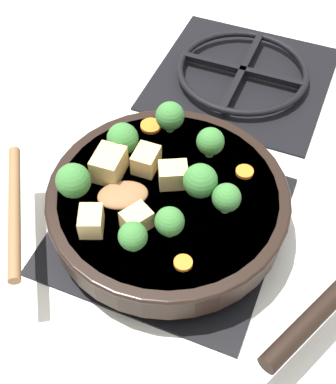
# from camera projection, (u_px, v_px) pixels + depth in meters

# --- Properties ---
(ground_plane) EXTENTS (2.40, 2.40, 0.00)m
(ground_plane) POSITION_uv_depth(u_px,v_px,m) (168.00, 225.00, 0.78)
(ground_plane) COLOR silver
(front_burner_grate) EXTENTS (0.31, 0.31, 0.03)m
(front_burner_grate) POSITION_uv_depth(u_px,v_px,m) (168.00, 220.00, 0.77)
(front_burner_grate) COLOR black
(front_burner_grate) RESTS_ON ground_plane
(rear_burner_grate) EXTENTS (0.31, 0.31, 0.03)m
(rear_burner_grate) POSITION_uv_depth(u_px,v_px,m) (242.00, 74.00, 0.98)
(rear_burner_grate) COLOR black
(rear_burner_grate) RESTS_ON ground_plane
(skillet_pan) EXTENTS (0.44, 0.35, 0.05)m
(skillet_pan) POSITION_uv_depth(u_px,v_px,m) (169.00, 203.00, 0.74)
(skillet_pan) COLOR black
(skillet_pan) RESTS_ON front_burner_grate
(wooden_spoon) EXTENTS (0.23, 0.21, 0.02)m
(wooden_spoon) POSITION_uv_depth(u_px,v_px,m) (64.00, 203.00, 0.70)
(wooden_spoon) COLOR brown
(wooden_spoon) RESTS_ON skillet_pan
(tofu_cube_center_large) EXTENTS (0.03, 0.04, 0.03)m
(tofu_cube_center_large) POSITION_uv_depth(u_px,v_px,m) (146.00, 160.00, 0.74)
(tofu_cube_center_large) COLOR #DBB770
(tofu_cube_center_large) RESTS_ON skillet_pan
(tofu_cube_near_handle) EXTENTS (0.04, 0.05, 0.04)m
(tofu_cube_near_handle) POSITION_uv_depth(u_px,v_px,m) (109.00, 164.00, 0.73)
(tofu_cube_near_handle) COLOR #DBB770
(tofu_cube_near_handle) RESTS_ON skillet_pan
(tofu_cube_east_chunk) EXTENTS (0.05, 0.05, 0.03)m
(tofu_cube_east_chunk) POSITION_uv_depth(u_px,v_px,m) (174.00, 175.00, 0.72)
(tofu_cube_east_chunk) COLOR #DBB770
(tofu_cube_east_chunk) RESTS_ON skillet_pan
(tofu_cube_west_chunk) EXTENTS (0.04, 0.05, 0.03)m
(tofu_cube_west_chunk) POSITION_uv_depth(u_px,v_px,m) (91.00, 221.00, 0.67)
(tofu_cube_west_chunk) COLOR #DBB770
(tofu_cube_west_chunk) RESTS_ON skillet_pan
(tofu_cube_back_piece) EXTENTS (0.04, 0.05, 0.03)m
(tofu_cube_back_piece) POSITION_uv_depth(u_px,v_px,m) (137.00, 220.00, 0.68)
(tofu_cube_back_piece) COLOR #DBB770
(tofu_cube_back_piece) RESTS_ON skillet_pan
(broccoli_floret_near_spoon) EXTENTS (0.04, 0.04, 0.05)m
(broccoli_floret_near_spoon) POSITION_uv_depth(u_px,v_px,m) (170.00, 222.00, 0.66)
(broccoli_floret_near_spoon) COLOR #709956
(broccoli_floret_near_spoon) RESTS_ON skillet_pan
(broccoli_floret_center_top) EXTENTS (0.04, 0.04, 0.05)m
(broccoli_floret_center_top) POSITION_uv_depth(u_px,v_px,m) (210.00, 142.00, 0.75)
(broccoli_floret_center_top) COLOR #709956
(broccoli_floret_center_top) RESTS_ON skillet_pan
(broccoli_floret_east_rim) EXTENTS (0.05, 0.05, 0.05)m
(broccoli_floret_east_rim) POSITION_uv_depth(u_px,v_px,m) (200.00, 181.00, 0.70)
(broccoli_floret_east_rim) COLOR #709956
(broccoli_floret_east_rim) RESTS_ON skillet_pan
(broccoli_floret_west_rim) EXTENTS (0.05, 0.05, 0.05)m
(broccoli_floret_west_rim) POSITION_uv_depth(u_px,v_px,m) (123.00, 139.00, 0.75)
(broccoli_floret_west_rim) COLOR #709956
(broccoli_floret_west_rim) RESTS_ON skillet_pan
(broccoli_floret_north_edge) EXTENTS (0.04, 0.04, 0.05)m
(broccoli_floret_north_edge) POSITION_uv_depth(u_px,v_px,m) (170.00, 116.00, 0.78)
(broccoli_floret_north_edge) COLOR #709956
(broccoli_floret_north_edge) RESTS_ON skillet_pan
(broccoli_floret_south_cluster) EXTENTS (0.04, 0.04, 0.05)m
(broccoli_floret_south_cluster) POSITION_uv_depth(u_px,v_px,m) (227.00, 198.00, 0.68)
(broccoli_floret_south_cluster) COLOR #709956
(broccoli_floret_south_cluster) RESTS_ON skillet_pan
(broccoli_floret_mid_floret) EXTENTS (0.04, 0.04, 0.04)m
(broccoli_floret_mid_floret) POSITION_uv_depth(u_px,v_px,m) (133.00, 237.00, 0.65)
(broccoli_floret_mid_floret) COLOR #709956
(broccoli_floret_mid_floret) RESTS_ON skillet_pan
(broccoli_floret_small_inner) EXTENTS (0.05, 0.05, 0.05)m
(broccoli_floret_small_inner) POSITION_uv_depth(u_px,v_px,m) (73.00, 181.00, 0.70)
(broccoli_floret_small_inner) COLOR #709956
(broccoli_floret_small_inner) RESTS_ON skillet_pan
(carrot_slice_orange_thin) EXTENTS (0.02, 0.02, 0.01)m
(carrot_slice_orange_thin) POSITION_uv_depth(u_px,v_px,m) (183.00, 263.00, 0.65)
(carrot_slice_orange_thin) COLOR orange
(carrot_slice_orange_thin) RESTS_ON skillet_pan
(carrot_slice_near_center) EXTENTS (0.03, 0.03, 0.01)m
(carrot_slice_near_center) POSITION_uv_depth(u_px,v_px,m) (245.00, 172.00, 0.74)
(carrot_slice_near_center) COLOR orange
(carrot_slice_near_center) RESTS_ON skillet_pan
(carrot_slice_edge_slice) EXTENTS (0.03, 0.03, 0.01)m
(carrot_slice_edge_slice) POSITION_uv_depth(u_px,v_px,m) (151.00, 126.00, 0.80)
(carrot_slice_edge_slice) COLOR orange
(carrot_slice_edge_slice) RESTS_ON skillet_pan
(carrot_slice_under_broccoli) EXTENTS (0.02, 0.02, 0.01)m
(carrot_slice_under_broccoli) POSITION_uv_depth(u_px,v_px,m) (200.00, 180.00, 0.73)
(carrot_slice_under_broccoli) COLOR orange
(carrot_slice_under_broccoli) RESTS_ON skillet_pan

